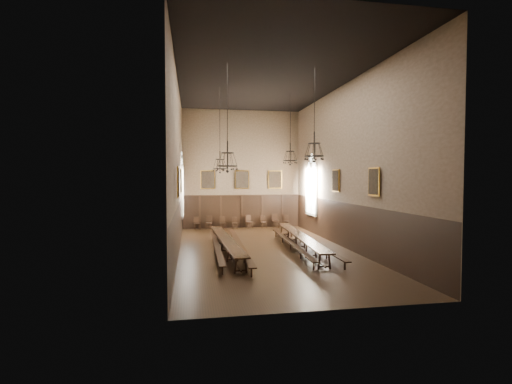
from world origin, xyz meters
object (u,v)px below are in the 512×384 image
object	(u,v)px
chair_3	(235,225)
chair_6	(275,223)
chandelier_back_right	(290,156)
table_right	(300,242)
table_left	(226,246)
chandelier_front_left	(228,159)
chair_4	(249,224)
chair_0	(197,226)
bench_right_outer	(312,245)
bench_right_inner	(291,245)
chair_5	(264,224)
chair_7	(286,223)
bench_left_outer	(217,247)
chandelier_front_right	(314,150)
bench_left_inner	(239,246)
chair_1	(209,225)
chair_2	(223,225)
chandelier_back_left	(220,163)

from	to	relation	value
chair_3	chair_6	bearing A→B (deg)	-0.63
chandelier_back_right	table_right	bearing A→B (deg)	-93.83
table_left	chandelier_front_left	bearing A→B (deg)	-93.46
chair_6	chandelier_front_left	xyz separation A→B (m)	(-4.77, -11.09, 4.39)
chair_4	chair_6	distance (m)	2.05
chair_0	chair_4	distance (m)	3.93
chandelier_front_left	bench_right_outer	bearing A→B (deg)	25.37
bench_right_inner	bench_right_outer	bearing A→B (deg)	-10.25
table_left	chair_6	size ratio (longest dim) A/B	9.10
chair_4	chandelier_front_left	distance (m)	12.23
table_left	chair_5	world-z (taller)	chair_5
chandelier_front_left	chair_7	bearing A→B (deg)	63.06
table_right	bench_left_outer	world-z (taller)	table_right
chandelier_back_right	chandelier_front_right	world-z (taller)	same
bench_left_inner	bench_right_outer	distance (m)	3.96
table_left	chandelier_back_right	bearing A→B (deg)	35.68
table_left	chandelier_back_right	world-z (taller)	chandelier_back_right
bench_right_outer	chair_7	distance (m)	8.88
table_left	chair_5	size ratio (longest dim) A/B	10.36
chair_1	chair_5	bearing A→B (deg)	16.61
table_left	chair_5	xyz separation A→B (m)	(3.70, 8.75, -0.09)
bench_left_outer	chair_1	world-z (taller)	chair_1
chair_0	chair_4	size ratio (longest dim) A/B	0.94
chair_0	chair_2	distance (m)	1.93
chair_6	chandelier_back_left	world-z (taller)	chandelier_back_left
chair_0	chair_1	world-z (taller)	chair_1
table_right	bench_right_outer	size ratio (longest dim) A/B	1.04
chair_3	chair_7	xyz separation A→B (m)	(4.02, 0.03, 0.03)
bench_left_inner	chair_1	bearing A→B (deg)	97.41
chair_0	chandelier_back_left	size ratio (longest dim) A/B	0.20
table_right	chandelier_front_right	world-z (taller)	chandelier_front_right
chair_4	chair_5	xyz separation A→B (m)	(1.12, -0.01, -0.02)
bench_right_outer	chair_5	xyz separation A→B (m)	(-0.94, 8.81, 0.00)
chair_2	chair_7	xyz separation A→B (m)	(4.93, 0.10, 0.01)
chair_4	chandelier_front_right	world-z (taller)	chandelier_front_right
bench_right_inner	chandelier_back_left	distance (m)	6.10
chandelier_back_right	bench_left_outer	bearing A→B (deg)	-147.84
chandelier_back_right	chandelier_front_left	distance (m)	6.95
bench_right_outer	chair_0	world-z (taller)	chair_0
bench_left_outer	chair_1	distance (m)	8.71
chair_4	chair_0	bearing A→B (deg)	163.86
bench_left_inner	chair_4	bearing A→B (deg)	77.72
chandelier_back_right	chandelier_front_left	bearing A→B (deg)	-129.22
bench_left_outer	chair_3	bearing A→B (deg)	77.24
chair_2	chandelier_front_right	bearing A→B (deg)	-82.30
bench_left_outer	bench_right_inner	distance (m)	3.97
chair_7	chandelier_back_right	size ratio (longest dim) A/B	0.22
chair_2	chandelier_back_right	world-z (taller)	chandelier_back_right
bench_left_outer	chair_6	bearing A→B (deg)	59.52
chair_5	bench_right_inner	bearing A→B (deg)	-95.97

